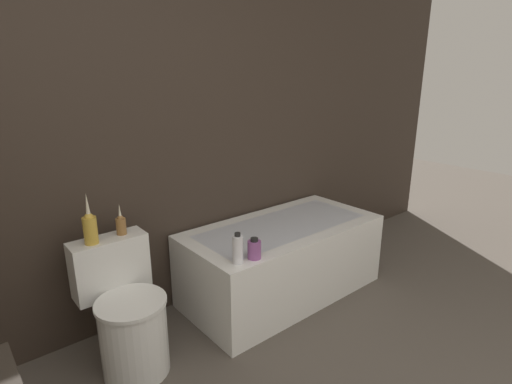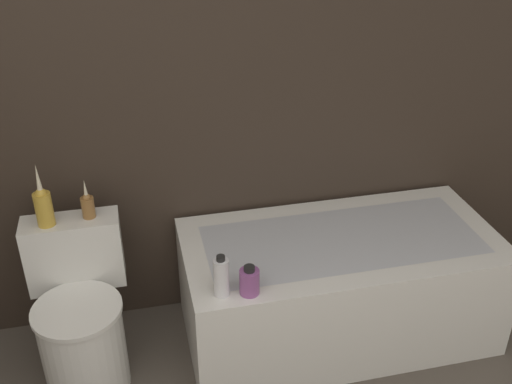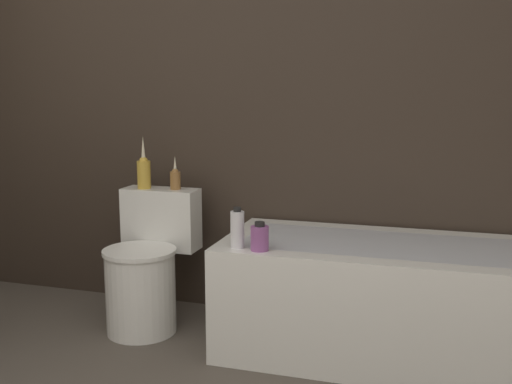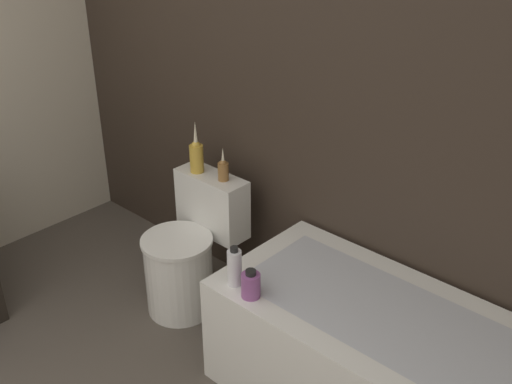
{
  "view_description": "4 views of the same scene",
  "coord_description": "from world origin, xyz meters",
  "px_view_note": "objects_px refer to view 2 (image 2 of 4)",
  "views": [
    {
      "loc": [
        -1.02,
        0.04,
        1.57
      ],
      "look_at": [
        0.34,
        1.67,
        0.93
      ],
      "focal_mm": 28.0,
      "sensor_mm": 36.0,
      "label": 1
    },
    {
      "loc": [
        -0.08,
        -0.16,
        2.04
      ],
      "look_at": [
        0.39,
        1.85,
        0.88
      ],
      "focal_mm": 42.0,
      "sensor_mm": 36.0,
      "label": 2
    },
    {
      "loc": [
        1.04,
        -0.76,
        1.23
      ],
      "look_at": [
        0.26,
        1.81,
        0.76
      ],
      "focal_mm": 42.0,
      "sensor_mm": 36.0,
      "label": 3
    },
    {
      "loc": [
        1.67,
        0.22,
        2.05
      ],
      "look_at": [
        0.25,
        1.77,
        0.95
      ],
      "focal_mm": 42.0,
      "sensor_mm": 36.0,
      "label": 4
    }
  ],
  "objects_px": {
    "toilet": "(81,320)",
    "vase_silver": "(88,205)",
    "bathtub": "(338,285)",
    "vase_gold": "(43,205)",
    "shampoo_bottle_tall": "(221,277)",
    "shampoo_bottle_short": "(249,281)"
  },
  "relations": [
    {
      "from": "vase_gold",
      "to": "bathtub",
      "type": "bearing_deg",
      "value": -6.7
    },
    {
      "from": "vase_silver",
      "to": "toilet",
      "type": "bearing_deg",
      "value": -114.49
    },
    {
      "from": "vase_gold",
      "to": "vase_silver",
      "type": "distance_m",
      "value": 0.18
    },
    {
      "from": "toilet",
      "to": "bathtub",
      "type": "bearing_deg",
      "value": 0.92
    },
    {
      "from": "toilet",
      "to": "shampoo_bottle_tall",
      "type": "height_order",
      "value": "shampoo_bottle_tall"
    },
    {
      "from": "vase_gold",
      "to": "shampoo_bottle_tall",
      "type": "xyz_separation_m",
      "value": [
        0.66,
        -0.4,
        -0.18
      ]
    },
    {
      "from": "shampoo_bottle_tall",
      "to": "shampoo_bottle_short",
      "type": "distance_m",
      "value": 0.11
    },
    {
      "from": "vase_silver",
      "to": "shampoo_bottle_short",
      "type": "bearing_deg",
      "value": -36.55
    },
    {
      "from": "vase_silver",
      "to": "vase_gold",
      "type": "bearing_deg",
      "value": -172.75
    },
    {
      "from": "vase_gold",
      "to": "toilet",
      "type": "bearing_deg",
      "value": -62.74
    },
    {
      "from": "toilet",
      "to": "vase_gold",
      "type": "bearing_deg",
      "value": 117.26
    },
    {
      "from": "bathtub",
      "to": "vase_silver",
      "type": "distance_m",
      "value": 1.2
    },
    {
      "from": "toilet",
      "to": "shampoo_bottle_short",
      "type": "height_order",
      "value": "toilet"
    },
    {
      "from": "vase_gold",
      "to": "vase_silver",
      "type": "bearing_deg",
      "value": 7.25
    },
    {
      "from": "shampoo_bottle_tall",
      "to": "shampoo_bottle_short",
      "type": "relative_size",
      "value": 1.44
    },
    {
      "from": "vase_gold",
      "to": "shampoo_bottle_short",
      "type": "relative_size",
      "value": 2.2
    },
    {
      "from": "vase_gold",
      "to": "shampoo_bottle_tall",
      "type": "bearing_deg",
      "value": -31.48
    },
    {
      "from": "toilet",
      "to": "vase_silver",
      "type": "relative_size",
      "value": 3.95
    },
    {
      "from": "bathtub",
      "to": "vase_gold",
      "type": "bearing_deg",
      "value": 173.3
    },
    {
      "from": "bathtub",
      "to": "shampoo_bottle_short",
      "type": "relative_size",
      "value": 11.28
    },
    {
      "from": "vase_silver",
      "to": "bathtub",
      "type": "bearing_deg",
      "value": -8.87
    },
    {
      "from": "toilet",
      "to": "vase_silver",
      "type": "height_order",
      "value": "vase_silver"
    }
  ]
}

